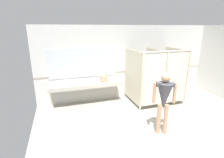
{
  "coord_description": "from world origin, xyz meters",
  "views": [
    {
      "loc": [
        -2.78,
        -3.49,
        2.74
      ],
      "look_at": [
        -1.17,
        1.63,
        1.14
      ],
      "focal_mm": 27.53,
      "sensor_mm": 36.0,
      "label": 1
    }
  ],
  "objects": [
    {
      "name": "wall_back",
      "position": [
        0.0,
        2.81,
        1.42
      ],
      "size": [
        7.35,
        0.12,
        2.85
      ],
      "primitive_type": "cube",
      "color": "silver",
      "rests_on": "ground_plane"
    },
    {
      "name": "mirror_panel",
      "position": [
        -1.92,
        2.74,
        1.51
      ],
      "size": [
        2.49,
        0.02,
        1.06
      ],
      "primitive_type": "cube",
      "color": "silver",
      "rests_on": "wall_back"
    },
    {
      "name": "handbag",
      "position": [
        -1.26,
        2.29,
        0.96
      ],
      "size": [
        0.26,
        0.12,
        0.39
      ],
      "color": "tan",
      "rests_on": "vanity_counter"
    },
    {
      "name": "ground_plane",
      "position": [
        0.0,
        0.0,
        -0.05
      ],
      "size": [
        7.35,
        6.11,
        0.1
      ],
      "primitive_type": "cube",
      "color": "#9E998E"
    },
    {
      "name": "person_standing",
      "position": [
        -0.29,
        -0.02,
        1.08
      ],
      "size": [
        0.56,
        0.51,
        1.69
      ],
      "color": "tan",
      "rests_on": "ground_plane"
    },
    {
      "name": "vanity_counter",
      "position": [
        -1.92,
        2.53,
        0.61
      ],
      "size": [
        2.59,
        0.59,
        0.94
      ],
      "color": "#B2ADA3",
      "rests_on": "ground_plane"
    },
    {
      "name": "bathroom_stalls",
      "position": [
        0.65,
        1.82,
        1.06
      ],
      "size": [
        1.86,
        1.45,
        2.03
      ],
      "color": "beige",
      "rests_on": "ground_plane"
    },
    {
      "name": "soap_dispenser",
      "position": [
        -1.07,
        2.62,
        0.91
      ],
      "size": [
        0.07,
        0.07,
        0.21
      ],
      "color": "teal",
      "rests_on": "vanity_counter"
    },
    {
      "name": "wall_back_tile_band",
      "position": [
        0.0,
        2.75,
        1.05
      ],
      "size": [
        7.35,
        0.01,
        0.06
      ],
      "primitive_type": "cube",
      "color": "#9E937F",
      "rests_on": "wall_back"
    }
  ]
}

